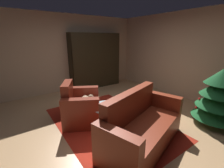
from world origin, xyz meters
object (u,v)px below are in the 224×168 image
at_px(couch_red, 142,128).
at_px(bottle_on_table, 116,104).
at_px(coffee_table, 108,108).
at_px(bookshelf_unit, 98,61).
at_px(armchair_red, 81,107).
at_px(decorated_tree, 220,97).
at_px(book_stack_on_table, 110,104).

distance_m(couch_red, bottle_on_table, 0.73).
height_order(couch_red, coffee_table, couch_red).
xyz_separation_m(coffee_table, bottle_on_table, (0.17, 0.08, 0.15)).
bearing_deg(bookshelf_unit, bottle_on_table, -23.40).
bearing_deg(armchair_red, bookshelf_unit, 140.84).
bearing_deg(couch_red, armchair_red, -158.73).
bearing_deg(bookshelf_unit, decorated_tree, 10.31).
bearing_deg(couch_red, book_stack_on_table, -175.16).
xyz_separation_m(armchair_red, bottle_on_table, (0.68, 0.49, 0.21)).
height_order(bottle_on_table, decorated_tree, decorated_tree).
distance_m(coffee_table, bottle_on_table, 0.24).
xyz_separation_m(armchair_red, decorated_tree, (1.83, 2.38, 0.31)).
distance_m(coffee_table, decorated_tree, 2.39).
distance_m(couch_red, book_stack_on_table, 0.88).
xyz_separation_m(couch_red, book_stack_on_table, (-0.86, -0.07, 0.15)).
distance_m(armchair_red, couch_red, 1.48).
distance_m(bookshelf_unit, coffee_table, 2.92).
bearing_deg(bottle_on_table, couch_red, 3.77).
distance_m(bookshelf_unit, decorated_tree, 3.97).
height_order(armchair_red, book_stack_on_table, armchair_red).
bearing_deg(book_stack_on_table, bottle_on_table, 9.30).
relative_size(book_stack_on_table, bottle_on_table, 0.86).
height_order(armchair_red, coffee_table, armchair_red).
bearing_deg(coffee_table, decorated_tree, 56.26).
relative_size(armchair_red, couch_red, 0.61).
relative_size(armchair_red, coffee_table, 1.71).
height_order(bookshelf_unit, couch_red, bookshelf_unit).
relative_size(coffee_table, book_stack_on_table, 3.05).
distance_m(bookshelf_unit, book_stack_on_table, 2.89).
bearing_deg(couch_red, decorated_tree, 76.22).
distance_m(bookshelf_unit, armchair_red, 2.73).
relative_size(bookshelf_unit, coffee_table, 2.90).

